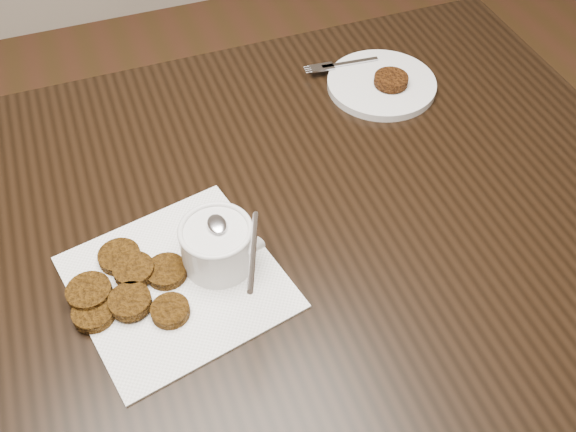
{
  "coord_description": "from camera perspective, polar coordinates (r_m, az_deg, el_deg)",
  "views": [
    {
      "loc": [
        -0.09,
        -0.53,
        1.5
      ],
      "look_at": [
        0.12,
        0.05,
        0.8
      ],
      "focal_mm": 40.95,
      "sensor_mm": 36.0,
      "label": 1
    }
  ],
  "objects": [
    {
      "name": "plate_with_patty",
      "position": [
        1.24,
        8.16,
        11.54
      ],
      "size": [
        0.22,
        0.22,
        0.03
      ],
      "primitive_type": null,
      "rotation": [
        0.0,
        0.0,
        -0.09
      ],
      "color": "silver",
      "rests_on": "table"
    },
    {
      "name": "patty_cluster",
      "position": [
        0.92,
        -13.61,
        -6.2
      ],
      "size": [
        0.27,
        0.27,
        0.02
      ],
      "primitive_type": null,
      "rotation": [
        0.0,
        0.0,
        0.43
      ],
      "color": "brown",
      "rests_on": "napkin"
    },
    {
      "name": "sauce_ramekin",
      "position": [
        0.89,
        -6.34,
        -1.12
      ],
      "size": [
        0.18,
        0.18,
        0.14
      ],
      "primitive_type": null,
      "rotation": [
        0.0,
        0.0,
        -0.36
      ],
      "color": "silver",
      "rests_on": "napkin"
    },
    {
      "name": "table",
      "position": [
        1.29,
        -4.19,
        -12.12
      ],
      "size": [
        1.41,
        0.9,
        0.75
      ],
      "primitive_type": "cube",
      "color": "black",
      "rests_on": "floor"
    },
    {
      "name": "napkin",
      "position": [
        0.93,
        -9.59,
        -5.65
      ],
      "size": [
        0.32,
        0.32,
        0.0
      ],
      "primitive_type": "cube",
      "rotation": [
        0.0,
        0.0,
        0.21
      ],
      "color": "white",
      "rests_on": "table"
    }
  ]
}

